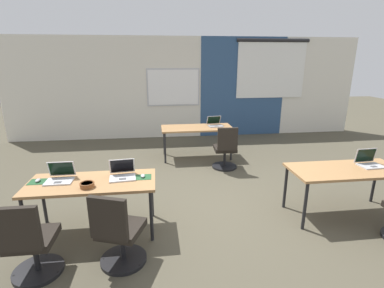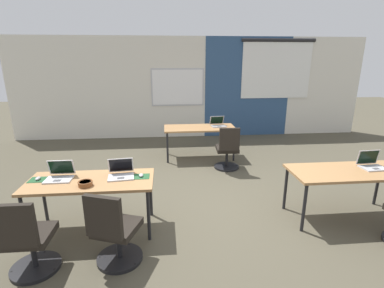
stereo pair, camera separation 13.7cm
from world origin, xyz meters
TOP-DOWN VIEW (x-y plane):
  - ground_plane at (0.00, 0.00)m, footprint 24.00×24.00m
  - back_wall_assembly at (0.05, 4.20)m, footprint 10.00×0.27m
  - desk_near_left at (-1.75, -0.60)m, footprint 1.60×0.70m
  - desk_near_right at (1.75, -0.60)m, footprint 1.60×0.70m
  - desk_far_center at (0.00, 2.20)m, footprint 1.60×0.70m
  - laptop_near_left_end at (-2.15, -0.52)m, footprint 0.33×0.30m
  - mousepad_near_left_end at (-2.42, -0.53)m, footprint 0.22×0.19m
  - mouse_near_left_end at (-2.42, -0.53)m, footprint 0.06×0.10m
  - chair_near_left_end at (-2.23, -1.40)m, footprint 0.52×0.54m
  - laptop_near_right_end at (2.15, -0.52)m, footprint 0.35×0.29m
  - laptop_far_right at (0.43, 2.28)m, footprint 0.36×0.36m
  - chair_far_right at (0.49, 1.41)m, footprint 0.52×0.55m
  - laptop_near_left_inner at (-1.37, -0.51)m, footprint 0.36×0.33m
  - mousepad_near_left_inner at (-1.11, -0.55)m, footprint 0.22×0.19m
  - mouse_near_left_inner at (-1.11, -0.55)m, footprint 0.06×0.10m
  - chair_near_left_inner at (-1.36, -1.32)m, footprint 0.56×0.61m
  - snack_bowl at (-1.77, -0.77)m, footprint 0.18×0.18m

SIDE VIEW (x-z plane):
  - ground_plane at x=0.00m, z-range 0.00..0.00m
  - chair_near_left_end at x=-2.23m, z-range -0.08..0.84m
  - chair_far_right at x=0.49m, z-range -0.08..0.84m
  - chair_near_left_inner at x=-1.36m, z-range -0.08..0.84m
  - desk_near_left at x=-1.75m, z-range 0.30..1.02m
  - desk_near_right at x=1.75m, z-range 0.30..1.02m
  - desk_far_center at x=0.00m, z-range 0.30..1.02m
  - mousepad_near_left_end at x=-2.42m, z-range 0.72..0.72m
  - mousepad_near_left_inner at x=-1.11m, z-range 0.72..0.72m
  - mouse_near_left_end at x=-2.42m, z-range 0.72..0.76m
  - mouse_near_left_inner at x=-1.11m, z-range 0.72..0.76m
  - snack_bowl at x=-1.77m, z-range 0.72..0.79m
  - laptop_far_right at x=0.43m, z-range 0.66..0.88m
  - laptop_near_left_inner at x=-1.37m, z-range 0.66..0.88m
  - laptop_near_left_end at x=-2.15m, z-range 0.65..0.88m
  - laptop_near_right_end at x=2.15m, z-range 0.65..0.89m
  - back_wall_assembly at x=0.05m, z-range 0.01..2.81m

